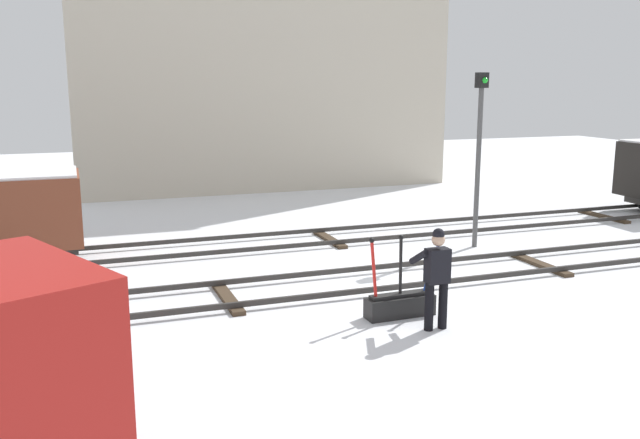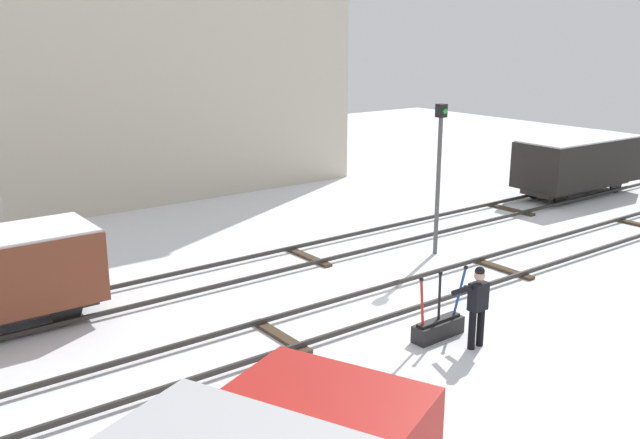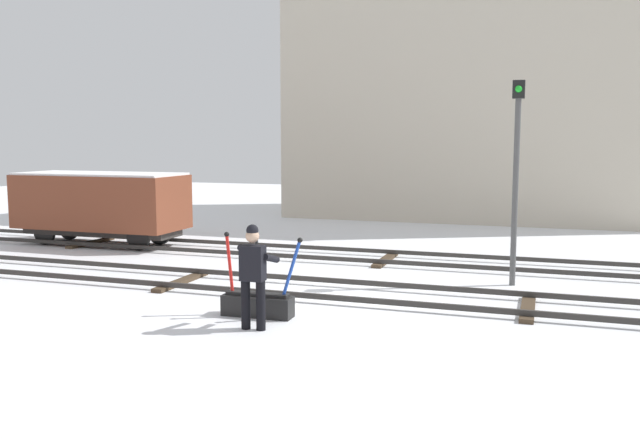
# 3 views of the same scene
# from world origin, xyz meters

# --- Properties ---
(ground_plane) EXTENTS (60.00, 60.00, 0.00)m
(ground_plane) POSITION_xyz_m (0.00, 0.00, 0.00)
(ground_plane) COLOR white
(track_main_line) EXTENTS (44.00, 1.94, 0.18)m
(track_main_line) POSITION_xyz_m (0.00, 0.00, 0.11)
(track_main_line) COLOR #2D2B28
(track_main_line) RESTS_ON ground_plane
(track_siding_near) EXTENTS (44.00, 1.94, 0.18)m
(track_siding_near) POSITION_xyz_m (0.00, 3.90, 0.11)
(track_siding_near) COLOR #2D2B28
(track_siding_near) RESTS_ON ground_plane
(switch_lever_frame) EXTENTS (1.45, 0.39, 1.45)m
(switch_lever_frame) POSITION_xyz_m (-0.89, -1.92, 0.25)
(switch_lever_frame) COLOR black
(switch_lever_frame) RESTS_ON ground_plane
(rail_worker) EXTENTS (0.54, 0.66, 1.70)m
(rail_worker) POSITION_xyz_m (-0.63, -2.66, 0.96)
(rail_worker) COLOR black
(rail_worker) RESTS_ON ground_plane
(signal_post) EXTENTS (0.24, 0.32, 4.22)m
(signal_post) POSITION_xyz_m (3.15, 2.07, 2.56)
(signal_post) COLOR #4C4C4C
(signal_post) RESTS_ON ground_plane
(apartment_building) EXTENTS (14.23, 6.44, 12.35)m
(apartment_building) POSITION_xyz_m (0.94, 15.07, 6.18)
(apartment_building) COLOR beige
(apartment_building) RESTS_ON ground_plane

